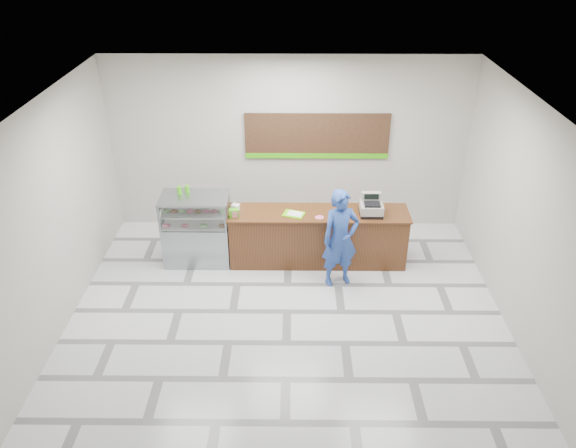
{
  "coord_description": "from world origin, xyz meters",
  "views": [
    {
      "loc": [
        0.09,
        -7.34,
        5.77
      ],
      "look_at": [
        0.01,
        0.9,
        1.15
      ],
      "focal_mm": 35.0,
      "sensor_mm": 36.0,
      "label": 1
    }
  ],
  "objects_px": {
    "customer": "(340,239)",
    "sales_counter": "(318,237)",
    "cash_register": "(371,207)",
    "serving_tray": "(294,214)",
    "display_case": "(197,229)"
  },
  "relations": [
    {
      "from": "sales_counter",
      "to": "serving_tray",
      "type": "height_order",
      "value": "serving_tray"
    },
    {
      "from": "display_case",
      "to": "serving_tray",
      "type": "bearing_deg",
      "value": -3.04
    },
    {
      "from": "customer",
      "to": "serving_tray",
      "type": "bearing_deg",
      "value": 125.76
    },
    {
      "from": "serving_tray",
      "to": "cash_register",
      "type": "bearing_deg",
      "value": 20.74
    },
    {
      "from": "cash_register",
      "to": "customer",
      "type": "relative_size",
      "value": 0.24
    },
    {
      "from": "display_case",
      "to": "cash_register",
      "type": "relative_size",
      "value": 3.16
    },
    {
      "from": "display_case",
      "to": "cash_register",
      "type": "xyz_separation_m",
      "value": [
        3.15,
        -0.06,
        0.5
      ]
    },
    {
      "from": "customer",
      "to": "sales_counter",
      "type": "bearing_deg",
      "value": 99.41
    },
    {
      "from": "serving_tray",
      "to": "customer",
      "type": "xyz_separation_m",
      "value": [
        0.79,
        -0.59,
        -0.15
      ]
    },
    {
      "from": "display_case",
      "to": "sales_counter",
      "type": "bearing_deg",
      "value": -0.0
    },
    {
      "from": "sales_counter",
      "to": "serving_tray",
      "type": "distance_m",
      "value": 0.69
    },
    {
      "from": "sales_counter",
      "to": "cash_register",
      "type": "distance_m",
      "value": 1.14
    },
    {
      "from": "cash_register",
      "to": "serving_tray",
      "type": "xyz_separation_m",
      "value": [
        -1.37,
        -0.04,
        -0.13
      ]
    },
    {
      "from": "sales_counter",
      "to": "cash_register",
      "type": "relative_size",
      "value": 7.74
    },
    {
      "from": "serving_tray",
      "to": "customer",
      "type": "height_order",
      "value": "customer"
    }
  ]
}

